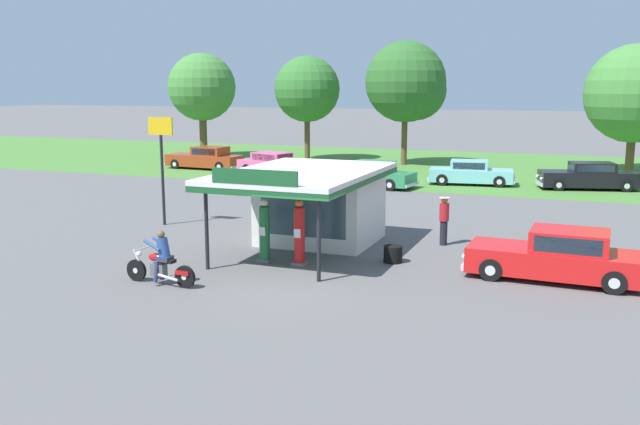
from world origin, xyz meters
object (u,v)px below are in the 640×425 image
(gas_pump_nearside, at_px, (264,233))
(motorcycle_with_rider, at_px, (161,262))
(gas_pump_offside, at_px, (299,235))
(parked_car_back_row_far_right, at_px, (471,173))
(parked_car_back_row_centre_left, at_px, (368,175))
(featured_classic_sedan, at_px, (557,257))
(spare_tire_stack, at_px, (393,254))
(roadside_pole_sign, at_px, (161,151))
(parked_car_back_row_far_left, at_px, (205,159))
(parked_car_back_row_centre, at_px, (589,177))
(parked_car_back_row_left, at_px, (275,165))
(bystander_chatting_near_pumps, at_px, (444,219))

(gas_pump_nearside, height_order, motorcycle_with_rider, gas_pump_nearside)
(gas_pump_offside, relative_size, parked_car_back_row_far_right, 0.42)
(parked_car_back_row_centre_left, bearing_deg, featured_classic_sedan, -56.05)
(motorcycle_with_rider, bearing_deg, spare_tire_stack, 41.28)
(gas_pump_offside, xyz_separation_m, motorcycle_with_rider, (-2.82, -3.42, -0.32))
(gas_pump_nearside, bearing_deg, roadside_pole_sign, 148.97)
(gas_pump_offside, distance_m, parked_car_back_row_far_left, 26.57)
(parked_car_back_row_centre, xyz_separation_m, parked_car_back_row_far_right, (-6.35, -0.51, -0.04))
(gas_pump_offside, relative_size, spare_tire_stack, 3.53)
(parked_car_back_row_left, xyz_separation_m, parked_car_back_row_centre_left, (7.03, -2.77, 0.00))
(parked_car_back_row_far_left, bearing_deg, motorcycle_with_rider, -61.76)
(parked_car_back_row_left, distance_m, parked_car_back_row_far_right, 12.30)
(gas_pump_offside, relative_size, parked_car_back_row_centre_left, 0.37)
(motorcycle_with_rider, relative_size, parked_car_back_row_far_left, 0.42)
(parked_car_back_row_far_right, bearing_deg, featured_classic_sedan, -73.78)
(gas_pump_nearside, bearing_deg, bystander_chatting_near_pumps, 42.04)
(parked_car_back_row_far_left, bearing_deg, bystander_chatting_near_pumps, -40.36)
(gas_pump_nearside, relative_size, gas_pump_offside, 0.97)
(parked_car_back_row_far_right, relative_size, roadside_pole_sign, 1.15)
(parked_car_back_row_centre, height_order, parked_car_back_row_far_right, parked_car_back_row_centre)
(gas_pump_nearside, bearing_deg, motorcycle_with_rider, -115.18)
(parked_car_back_row_far_right, height_order, parked_car_back_row_far_left, parked_car_back_row_far_left)
(motorcycle_with_rider, height_order, bystander_chatting_near_pumps, bystander_chatting_near_pumps)
(parked_car_back_row_far_right, bearing_deg, motorcycle_with_rider, -101.89)
(gas_pump_offside, height_order, parked_car_back_row_centre, gas_pump_offside)
(parked_car_back_row_far_left, relative_size, bystander_chatting_near_pumps, 3.18)
(parked_car_back_row_centre, bearing_deg, featured_classic_sedan, -92.47)
(gas_pump_offside, distance_m, motorcycle_with_rider, 4.44)
(gas_pump_nearside, relative_size, parked_car_back_row_far_left, 0.37)
(parked_car_back_row_centre_left, relative_size, spare_tire_stack, 9.57)
(gas_pump_nearside, bearing_deg, parked_car_back_row_centre_left, 96.39)
(parked_car_back_row_far_right, relative_size, parked_car_back_row_centre_left, 0.87)
(gas_pump_nearside, distance_m, parked_car_back_row_far_left, 25.85)
(parked_car_back_row_far_left, bearing_deg, gas_pump_nearside, -55.03)
(bystander_chatting_near_pumps, bearing_deg, motorcycle_with_rider, -129.72)
(roadside_pole_sign, relative_size, spare_tire_stack, 7.27)
(roadside_pole_sign, bearing_deg, spare_tire_stack, -13.48)
(motorcycle_with_rider, bearing_deg, parked_car_back_row_far_right, 78.11)
(featured_classic_sedan, bearing_deg, gas_pump_nearside, -172.48)
(gas_pump_nearside, height_order, parked_car_back_row_centre, gas_pump_nearside)
(parked_car_back_row_centre_left, bearing_deg, gas_pump_offside, -79.63)
(parked_car_back_row_far_left, relative_size, parked_car_back_row_centre_left, 0.97)
(parked_car_back_row_far_left, distance_m, spare_tire_stack, 27.22)
(parked_car_back_row_centre_left, bearing_deg, parked_car_back_row_left, 158.50)
(gas_pump_offside, xyz_separation_m, roadside_pole_sign, (-7.66, 3.88, 2.03))
(gas_pump_offside, relative_size, parked_car_back_row_far_left, 0.38)
(motorcycle_with_rider, relative_size, bystander_chatting_near_pumps, 1.34)
(parked_car_back_row_centre, height_order, parked_car_back_row_far_left, parked_car_back_row_far_left)
(parked_car_back_row_centre_left, height_order, spare_tire_stack, parked_car_back_row_centre_left)
(featured_classic_sedan, distance_m, roadside_pole_sign, 15.70)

